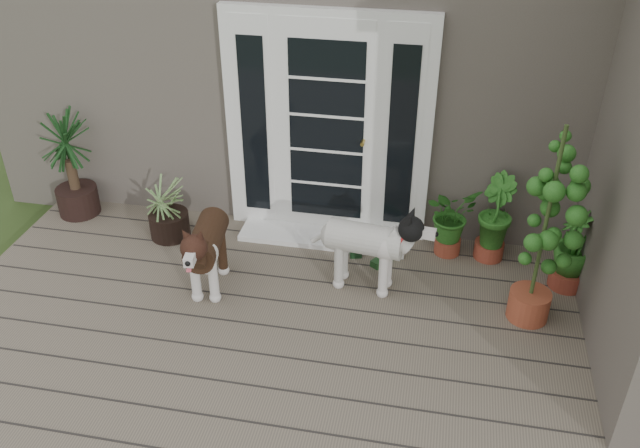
# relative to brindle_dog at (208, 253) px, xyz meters

# --- Properties ---
(deck) EXTENTS (6.20, 4.60, 0.12)m
(deck) POSITION_rel_brindle_dog_xyz_m (1.01, -1.07, -0.41)
(deck) COLOR #6B5B4C
(deck) RESTS_ON ground
(house_main) EXTENTS (7.40, 4.00, 3.10)m
(house_main) POSITION_rel_brindle_dog_xyz_m (1.01, 3.18, 1.08)
(house_main) COLOR #665E54
(house_main) RESTS_ON ground
(door_unit) EXTENTS (1.90, 0.14, 2.15)m
(door_unit) POSITION_rel_brindle_dog_xyz_m (0.81, 1.13, 0.72)
(door_unit) COLOR white
(door_unit) RESTS_ON deck
(door_step) EXTENTS (1.60, 0.40, 0.05)m
(door_step) POSITION_rel_brindle_dog_xyz_m (0.81, 0.93, -0.33)
(door_step) COLOR white
(door_step) RESTS_ON deck
(brindle_dog) EXTENTS (0.47, 0.89, 0.71)m
(brindle_dog) POSITION_rel_brindle_dog_xyz_m (0.00, 0.00, 0.00)
(brindle_dog) COLOR #3B2315
(brindle_dog) RESTS_ON deck
(white_dog) EXTENTS (0.90, 0.47, 0.72)m
(white_dog) POSITION_rel_brindle_dog_xyz_m (1.30, 0.26, 0.00)
(white_dog) COLOR white
(white_dog) RESTS_ON deck
(spider_plant) EXTENTS (0.70, 0.70, 0.68)m
(spider_plant) POSITION_rel_brindle_dog_xyz_m (-0.65, 0.69, -0.02)
(spider_plant) COLOR #7E945B
(spider_plant) RESTS_ON deck
(yucca) EXTENTS (0.98, 0.98, 1.13)m
(yucca) POSITION_rel_brindle_dog_xyz_m (-1.74, 0.93, 0.21)
(yucca) COLOR black
(yucca) RESTS_ON deck
(herb_a) EXTENTS (0.67, 0.67, 0.60)m
(herb_a) POSITION_rel_brindle_dog_xyz_m (2.00, 0.93, -0.05)
(herb_a) COLOR #2C601B
(herb_a) RESTS_ON deck
(herb_b) EXTENTS (0.49, 0.49, 0.62)m
(herb_b) POSITION_rel_brindle_dog_xyz_m (2.38, 0.93, -0.05)
(herb_b) COLOR #1B6120
(herb_b) RESTS_ON deck
(herb_c) EXTENTS (0.44, 0.44, 0.61)m
(herb_c) POSITION_rel_brindle_dog_xyz_m (3.03, 0.61, -0.05)
(herb_c) COLOR #1D6624
(herb_c) RESTS_ON deck
(sapling) EXTENTS (0.62, 0.62, 1.76)m
(sapling) POSITION_rel_brindle_dog_xyz_m (2.68, 0.11, 0.53)
(sapling) COLOR #1A5317
(sapling) RESTS_ON deck
(clog_left) EXTENTS (0.23, 0.35, 0.10)m
(clog_left) POSITION_rel_brindle_dog_xyz_m (1.14, 0.79, -0.31)
(clog_left) COLOR black
(clog_left) RESTS_ON deck
(clog_right) EXTENTS (0.26, 0.30, 0.08)m
(clog_right) POSITION_rel_brindle_dog_xyz_m (1.43, 0.63, -0.31)
(clog_right) COLOR #173917
(clog_right) RESTS_ON deck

